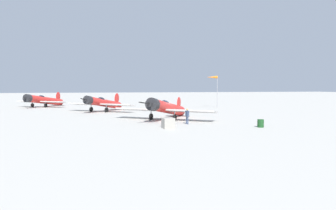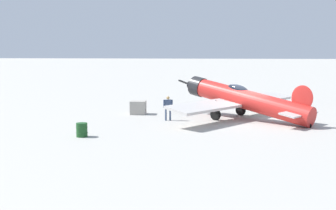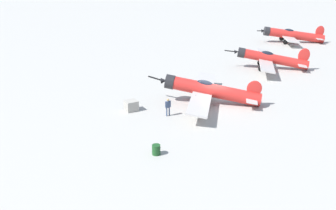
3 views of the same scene
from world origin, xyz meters
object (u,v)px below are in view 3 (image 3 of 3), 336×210
Objects in this scene: airplane_mid_apron at (270,58)px; fuel_drum at (156,150)px; equipment_crate at (131,106)px; airplane_foreground at (209,90)px; airplane_far_line at (292,35)px; ground_crew_mechanic at (168,106)px.

airplane_mid_apron is 13.41× the size of fuel_drum.
airplane_mid_apron is at bearing 103.91° from equipment_crate.
airplane_far_line is (-18.89, 29.60, -0.07)m from airplane_foreground.
airplane_foreground is at bearing 64.15° from airplane_mid_apron.
airplane_mid_apron is at bearing -116.21° from airplane_foreground.
airplane_mid_apron is 0.97× the size of airplane_far_line.
airplane_far_line is 40.14m from ground_crew_mechanic.
airplane_foreground is 5.35m from ground_crew_mechanic.
equipment_crate is at bearing 51.26° from airplane_mid_apron.
ground_crew_mechanic is 2.14× the size of fuel_drum.
airplane_far_line reaches higher than airplane_foreground.
equipment_crate is 1.53× the size of fuel_drum.
airplane_mid_apron is 21.50m from ground_crew_mechanic.
fuel_drum is (26.35, -39.15, -0.98)m from airplane_far_line.
airplane_far_line is 9.04× the size of equipment_crate.
ground_crew_mechanic is at bearing 60.34° from airplane_mid_apron.
equipment_crate is at bearing 24.05° from airplane_foreground.
ground_crew_mechanic is (8.40, -19.78, -0.41)m from airplane_mid_apron.
fuel_drum is (7.46, -9.55, -1.05)m from airplane_foreground.
airplane_foreground is at bearing 90.46° from ground_crew_mechanic.
airplane_foreground is 8.11m from equipment_crate.
airplane_mid_apron reaches higher than ground_crew_mechanic.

